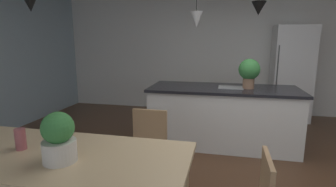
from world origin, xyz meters
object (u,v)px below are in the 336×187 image
dining_table (56,161)px  potted_plant_on_island (249,71)px  kitchen_island (222,115)px  refrigerator (291,74)px  chair_far_right (146,149)px  potted_plant_on_table (59,138)px  vase_on_dining_table (21,139)px

dining_table → potted_plant_on_island: (1.58, 2.33, 0.47)m
kitchen_island → potted_plant_on_island: 0.78m
kitchen_island → refrigerator: (1.32, 1.68, 0.49)m
chair_far_right → potted_plant_on_table: size_ratio=2.42×
potted_plant_on_island → kitchen_island: bearing=180.0°
potted_plant_on_island → potted_plant_on_table: (-1.46, -2.44, -0.23)m
kitchen_island → potted_plant_on_table: size_ratio=6.20×
potted_plant_on_table → vase_on_dining_table: bearing=164.5°
chair_far_right → potted_plant_on_table: potted_plant_on_table is taller
kitchen_island → refrigerator: size_ratio=1.17×
kitchen_island → potted_plant_on_table: (-1.10, -2.44, 0.46)m
chair_far_right → kitchen_island: kitchen_island is taller
refrigerator → vase_on_dining_table: (-2.85, -4.00, -0.12)m
dining_table → chair_far_right: size_ratio=2.35×
refrigerator → dining_table: bearing=-122.3°
refrigerator → potted_plant_on_table: (-2.42, -4.12, -0.03)m
dining_table → potted_plant_on_table: 0.29m
dining_table → refrigerator: size_ratio=1.08×
potted_plant_on_island → chair_far_right: bearing=-126.4°
dining_table → potted_plant_on_table: bearing=-42.0°
kitchen_island → chair_far_right: bearing=-116.6°
refrigerator → kitchen_island: bearing=-128.2°
dining_table → chair_far_right: bearing=60.6°
chair_far_right → refrigerator: bearing=56.9°
kitchen_island → refrigerator: 2.19m
dining_table → chair_far_right: chair_far_right is taller
chair_far_right → kitchen_island: size_ratio=0.39×
chair_far_right → dining_table: bearing=-119.4°
kitchen_island → refrigerator: refrigerator is taller
dining_table → vase_on_dining_table: bearing=178.4°
chair_far_right → potted_plant_on_table: (-0.34, -0.93, 0.45)m
refrigerator → potted_plant_on_table: 4.78m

